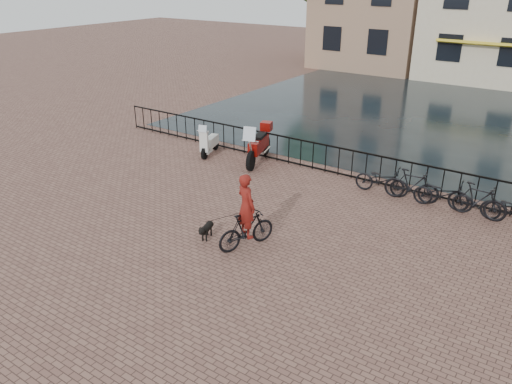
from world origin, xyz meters
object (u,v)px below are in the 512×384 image
Objects in this scene: cyclist at (246,216)px; dog at (207,230)px; scooter at (210,137)px; motorcycle at (259,141)px.

cyclist is 3.13× the size of dog.
scooter is (-5.26, 4.94, -0.21)m from cyclist.
motorcycle is (-2.11, 5.52, 0.59)m from dog.
dog is at bearing 32.77° from cyclist.
cyclist reaches higher than scooter.
motorcycle reaches higher than scooter.
motorcycle is 1.56× the size of scooter.
motorcycle is 2.06m from scooter.
cyclist is 1.53× the size of scooter.
dog is 6.64m from scooter.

